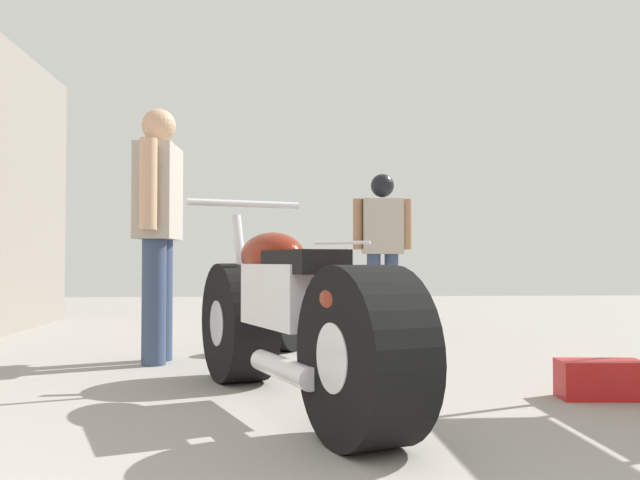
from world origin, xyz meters
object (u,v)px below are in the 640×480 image
mechanic_in_blue (158,218)px  red_toolbox (601,379)px  mechanic_with_helmet (383,235)px  motorcycle_black_naked (316,300)px  motorcycle_maroon_cruiser (291,319)px

mechanic_in_blue → red_toolbox: mechanic_in_blue is taller
mechanic_in_blue → red_toolbox: 2.98m
mechanic_with_helmet → red_toolbox: mechanic_with_helmet is taller
motorcycle_black_naked → mechanic_with_helmet: mechanic_with_helmet is taller
motorcycle_maroon_cruiser → mechanic_in_blue: size_ratio=1.25×
motorcycle_black_naked → red_toolbox: 2.86m
motorcycle_black_naked → mechanic_in_blue: size_ratio=1.02×
motorcycle_black_naked → red_toolbox: bearing=-62.6°
motorcycle_maroon_cruiser → mechanic_with_helmet: bearing=75.2°
motorcycle_maroon_cruiser → red_toolbox: 1.62m
motorcycle_black_naked → mechanic_with_helmet: 1.75m
motorcycle_black_naked → red_toolbox: (1.31, -2.53, -0.27)m
motorcycle_maroon_cruiser → motorcycle_black_naked: 2.69m
mechanic_in_blue → red_toolbox: size_ratio=4.20×
motorcycle_black_naked → mechanic_in_blue: 1.73m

